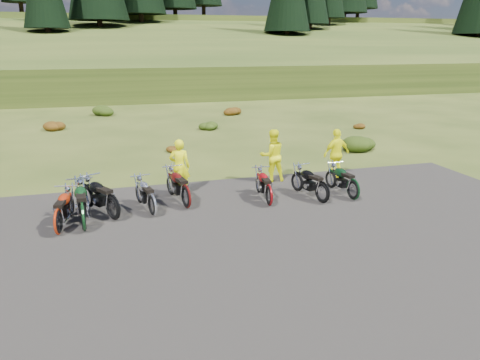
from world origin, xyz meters
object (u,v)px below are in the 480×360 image
object	(u,v)px
motorcycle_3	(153,217)
motorcycle_7	(352,200)
person_middle	(180,168)
motorcycle_0	(114,221)

from	to	relation	value
motorcycle_3	motorcycle_7	size ratio (longest dim) A/B	0.98
person_middle	motorcycle_7	bearing A→B (deg)	172.27
motorcycle_7	person_middle	xyz separation A→B (m)	(-5.31, 2.18, 0.94)
motorcycle_7	person_middle	size ratio (longest dim) A/B	1.05
motorcycle_0	motorcycle_3	bearing A→B (deg)	-119.37
motorcycle_7	person_middle	bearing A→B (deg)	61.59
person_middle	motorcycle_0	bearing A→B (deg)	54.23
motorcycle_3	motorcycle_7	distance (m)	6.45
motorcycle_7	person_middle	world-z (taller)	person_middle
motorcycle_3	person_middle	bearing A→B (deg)	-43.54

